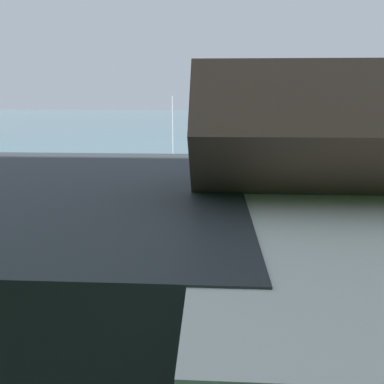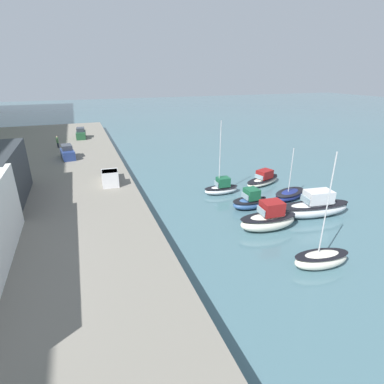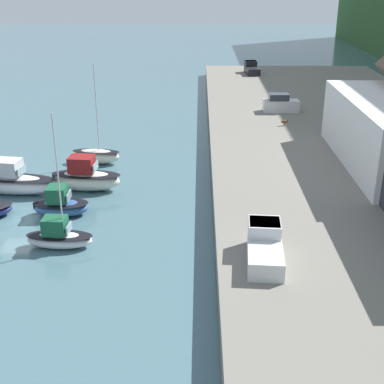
{
  "view_description": "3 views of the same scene",
  "coord_description": "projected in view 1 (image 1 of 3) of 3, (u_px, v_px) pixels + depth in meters",
  "views": [
    {
      "loc": [
        0.88,
        41.65,
        9.75
      ],
      "look_at": [
        2.38,
        12.49,
        1.85
      ],
      "focal_mm": 35.0,
      "sensor_mm": 36.0,
      "label": 1
    },
    {
      "loc": [
        -27.49,
        20.71,
        14.61
      ],
      "look_at": [
        0.24,
        10.32,
        2.69
      ],
      "focal_mm": 28.0,
      "sensor_mm": 36.0,
      "label": 2
    },
    {
      "loc": [
        36.61,
        14.08,
        17.35
      ],
      "look_at": [
        -0.38,
        13.54,
        1.99
      ],
      "focal_mm": 50.0,
      "sensor_mm": 36.0,
      "label": 3
    }
  ],
  "objects": [
    {
      "name": "moored_boat_0",
      "position": [
        341.0,
        182.0,
        37.9
      ],
      "size": [
        2.3,
        4.85,
        9.54
      ],
      "rotation": [
        0.0,
        0.0,
        -0.13
      ],
      "color": "white",
      "rests_on": "ground_plane"
    },
    {
      "name": "yacht_club_building",
      "position": [
        21.0,
        279.0,
        10.76
      ],
      "size": [
        12.45,
        10.3,
        5.67
      ],
      "color": "#2D3338",
      "rests_on": "quay_promenade"
    },
    {
      "name": "pickup_truck_0",
      "position": [
        91.0,
        202.0,
        25.17
      ],
      "size": [
        4.85,
        2.28,
        1.9
      ],
      "rotation": [
        0.0,
        0.0,
        1.5
      ],
      "color": "silver",
      "rests_on": "quay_promenade"
    },
    {
      "name": "moored_boat_6",
      "position": [
        171.0,
        169.0,
        44.95
      ],
      "size": [
        3.92,
        6.4,
        2.04
      ],
      "rotation": [
        0.0,
        0.0,
        0.33
      ],
      "color": "white",
      "rests_on": "ground_plane"
    },
    {
      "name": "moored_boat_5",
      "position": [
        216.0,
        170.0,
        44.97
      ],
      "size": [
        3.81,
        5.43,
        6.44
      ],
      "rotation": [
        0.0,
        0.0,
        0.34
      ],
      "color": "navy",
      "rests_on": "ground_plane"
    },
    {
      "name": "moored_boat_2",
      "position": [
        223.0,
        179.0,
        39.04
      ],
      "size": [
        2.29,
        4.22,
        2.35
      ],
      "rotation": [
        0.0,
        0.0,
        0.02
      ],
      "color": "#33568E",
      "rests_on": "ground_plane"
    },
    {
      "name": "moored_boat_4",
      "position": [
        259.0,
        167.0,
        43.9
      ],
      "size": [
        3.46,
        8.55,
        2.96
      ],
      "rotation": [
        0.0,
        0.0,
        -0.13
      ],
      "color": "silver",
      "rests_on": "ground_plane"
    },
    {
      "name": "moored_boat_3",
      "position": [
        174.0,
        182.0,
        38.22
      ],
      "size": [
        1.97,
        4.6,
        9.31
      ],
      "rotation": [
        0.0,
        0.0,
        -0.04
      ],
      "color": "white",
      "rests_on": "ground_plane"
    },
    {
      "name": "ground_plane",
      "position": [
        218.0,
        179.0,
        42.65
      ],
      "size": [
        320.0,
        320.0,
        0.0
      ],
      "primitive_type": "plane",
      "color": "#476B75"
    },
    {
      "name": "moored_boat_1",
      "position": [
        274.0,
        179.0,
        37.81
      ],
      "size": [
        2.73,
        6.07,
        3.01
      ],
      "rotation": [
        0.0,
        0.0,
        -0.07
      ],
      "color": "white",
      "rests_on": "ground_plane"
    },
    {
      "name": "quay_promenade",
      "position": [
        232.0,
        335.0,
        14.12
      ],
      "size": [
        119.9,
        28.44,
        1.68
      ],
      "color": "gray",
      "rests_on": "ground_plane"
    }
  ]
}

